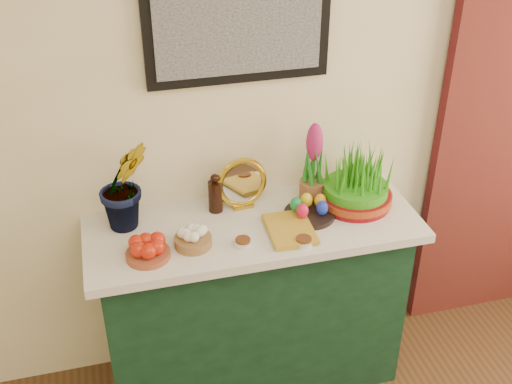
# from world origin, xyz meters

# --- Properties ---
(sideboard) EXTENTS (1.30, 0.45, 0.85)m
(sideboard) POSITION_xyz_m (-0.13, 2.00, 0.42)
(sideboard) COLOR #143923
(sideboard) RESTS_ON ground
(tablecloth) EXTENTS (1.40, 0.55, 0.04)m
(tablecloth) POSITION_xyz_m (-0.13, 2.00, 0.87)
(tablecloth) COLOR silver
(tablecloth) RESTS_ON sideboard
(hyacinth_green) EXTENTS (0.30, 0.27, 0.52)m
(hyacinth_green) POSITION_xyz_m (-0.63, 2.12, 1.15)
(hyacinth_green) COLOR #237E20
(hyacinth_green) RESTS_ON tablecloth
(apple_bowl) EXTENTS (0.22, 0.22, 0.09)m
(apple_bowl) POSITION_xyz_m (-0.58, 1.88, 0.93)
(apple_bowl) COLOR brown
(apple_bowl) RESTS_ON tablecloth
(garlic_basket) EXTENTS (0.15, 0.15, 0.08)m
(garlic_basket) POSITION_xyz_m (-0.40, 1.91, 0.92)
(garlic_basket) COLOR olive
(garlic_basket) RESTS_ON tablecloth
(vinegar_cruet) EXTENTS (0.06, 0.06, 0.18)m
(vinegar_cruet) POSITION_xyz_m (-0.26, 2.14, 0.97)
(vinegar_cruet) COLOR black
(vinegar_cruet) RESTS_ON tablecloth
(mirror) EXTENTS (0.23, 0.08, 0.23)m
(mirror) POSITION_xyz_m (-0.14, 2.15, 1.00)
(mirror) COLOR gold
(mirror) RESTS_ON tablecloth
(book) EXTENTS (0.17, 0.25, 0.03)m
(book) POSITION_xyz_m (-0.09, 1.90, 0.91)
(book) COLOR #BB9025
(book) RESTS_ON tablecloth
(spice_dish_left) EXTENTS (0.07, 0.07, 0.03)m
(spice_dish_left) POSITION_xyz_m (-0.21, 1.86, 0.90)
(spice_dish_left) COLOR silver
(spice_dish_left) RESTS_ON tablecloth
(spice_dish_right) EXTENTS (0.08, 0.08, 0.03)m
(spice_dish_right) POSITION_xyz_m (0.03, 1.81, 0.90)
(spice_dish_right) COLOR silver
(spice_dish_right) RESTS_ON tablecloth
(egg_plate) EXTENTS (0.28, 0.28, 0.09)m
(egg_plate) POSITION_xyz_m (0.12, 1.99, 0.92)
(egg_plate) COLOR black
(egg_plate) RESTS_ON tablecloth
(hyacinth_pink) EXTENTS (0.11, 0.11, 0.37)m
(hyacinth_pink) POSITION_xyz_m (0.17, 2.12, 1.06)
(hyacinth_pink) COLOR #945C37
(hyacinth_pink) RESTS_ON tablecloth
(wheatgrass_sabzeh) EXTENTS (0.32, 0.32, 0.26)m
(wheatgrass_sabzeh) POSITION_xyz_m (0.34, 2.04, 1.01)
(wheatgrass_sabzeh) COLOR maroon
(wheatgrass_sabzeh) RESTS_ON tablecloth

